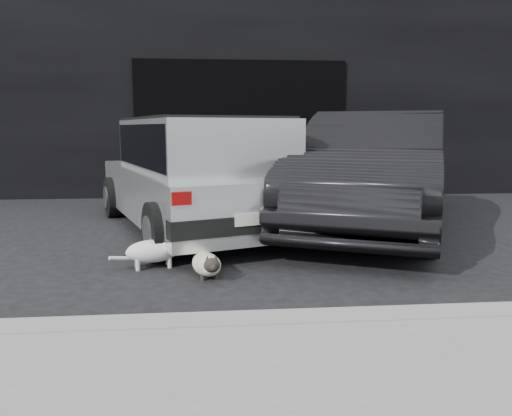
{
  "coord_description": "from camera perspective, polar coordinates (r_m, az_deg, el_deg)",
  "views": [
    {
      "loc": [
        0.42,
        -5.69,
        1.34
      ],
      "look_at": [
        0.86,
        -0.85,
        0.56
      ],
      "focal_mm": 35.0,
      "sensor_mm": 36.0,
      "label": 1
    }
  ],
  "objects": [
    {
      "name": "ground",
      "position": [
        5.86,
        -9.16,
        -4.18
      ],
      "size": [
        80.0,
        80.0,
        0.0
      ],
      "primitive_type": "plane",
      "color": "black",
      "rests_on": "ground"
    },
    {
      "name": "building_facade",
      "position": [
        11.76,
        -2.42,
        14.82
      ],
      "size": [
        34.0,
        4.0,
        5.0
      ],
      "primitive_type": "cube",
      "color": "black",
      "rests_on": "ground"
    },
    {
      "name": "garage_opening",
      "position": [
        9.7,
        -1.78,
        8.93
      ],
      "size": [
        4.0,
        0.1,
        2.6
      ],
      "primitive_type": "cube",
      "color": "black",
      "rests_on": "ground"
    },
    {
      "name": "curb",
      "position": [
        3.4,
        5.23,
        -13.05
      ],
      "size": [
        18.0,
        0.25,
        0.12
      ],
      "primitive_type": "cube",
      "color": "gray",
      "rests_on": "ground"
    },
    {
      "name": "silver_hatchback",
      "position": [
        6.56,
        -6.62,
        4.4
      ],
      "size": [
        3.01,
        4.35,
        1.47
      ],
      "rotation": [
        0.0,
        0.0,
        0.34
      ],
      "color": "silver",
      "rests_on": "ground"
    },
    {
      "name": "second_car",
      "position": [
        6.84,
        13.42,
        4.21
      ],
      "size": [
        3.45,
        4.99,
        1.56
      ],
      "primitive_type": "imported",
      "rotation": [
        0.0,
        0.0,
        -0.42
      ],
      "color": "black",
      "rests_on": "ground"
    },
    {
      "name": "cat_siamese",
      "position": [
        4.57,
        -5.59,
        -6.43
      ],
      "size": [
        0.34,
        0.73,
        0.26
      ],
      "rotation": [
        0.0,
        0.0,
        3.34
      ],
      "color": "beige",
      "rests_on": "ground"
    },
    {
      "name": "cat_white",
      "position": [
        4.94,
        -11.31,
        -4.71
      ],
      "size": [
        0.74,
        0.36,
        0.36
      ],
      "rotation": [
        0.0,
        0.0,
        -1.35
      ],
      "color": "white",
      "rests_on": "ground"
    }
  ]
}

